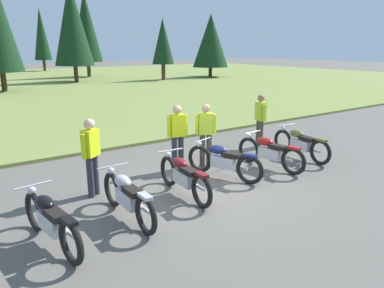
% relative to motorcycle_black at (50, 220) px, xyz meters
% --- Properties ---
extents(ground_plane, '(140.00, 140.00, 0.00)m').
position_rel_motorcycle_black_xyz_m(ground_plane, '(3.50, 0.52, -0.44)').
color(ground_plane, '#605B54').
extents(grass_moorland, '(80.00, 44.00, 0.10)m').
position_rel_motorcycle_black_xyz_m(grass_moorland, '(3.50, 26.67, -0.39)').
color(grass_moorland, olive).
rests_on(grass_moorland, ground).
extents(motorcycle_black, '(0.65, 2.09, 0.88)m').
position_rel_motorcycle_black_xyz_m(motorcycle_black, '(0.00, 0.00, 0.00)').
color(motorcycle_black, black).
rests_on(motorcycle_black, ground).
extents(motorcycle_silver, '(0.62, 2.10, 0.88)m').
position_rel_motorcycle_black_xyz_m(motorcycle_silver, '(1.40, 0.17, 0.00)').
color(motorcycle_silver, black).
rests_on(motorcycle_silver, ground).
extents(motorcycle_maroon, '(0.62, 2.10, 0.88)m').
position_rel_motorcycle_black_xyz_m(motorcycle_maroon, '(2.84, 0.49, 0.00)').
color(motorcycle_maroon, black).
rests_on(motorcycle_maroon, ground).
extents(motorcycle_navy, '(0.88, 2.02, 0.88)m').
position_rel_motorcycle_black_xyz_m(motorcycle_navy, '(4.23, 0.86, 0.00)').
color(motorcycle_navy, black).
rests_on(motorcycle_navy, ground).
extents(motorcycle_red, '(0.63, 2.10, 0.88)m').
position_rel_motorcycle_black_xyz_m(motorcycle_red, '(5.70, 0.74, 0.00)').
color(motorcycle_red, black).
rests_on(motorcycle_red, ground).
extents(motorcycle_olive, '(0.62, 2.10, 0.88)m').
position_rel_motorcycle_black_xyz_m(motorcycle_olive, '(7.06, 0.86, 0.00)').
color(motorcycle_olive, black).
rests_on(motorcycle_olive, ground).
extents(rider_in_hivis_vest, '(0.32, 0.53, 1.67)m').
position_rel_motorcycle_black_xyz_m(rider_in_hivis_vest, '(6.91, 2.33, 0.51)').
color(rider_in_hivis_vest, '#4C4233').
rests_on(rider_in_hivis_vest, ground).
extents(rider_near_row_end, '(0.54, 0.28, 1.67)m').
position_rel_motorcycle_black_xyz_m(rider_near_row_end, '(3.68, 2.02, 0.51)').
color(rider_near_row_end, '#2D2D38').
rests_on(rider_near_row_end, ground).
extents(rider_with_back_turned, '(0.49, 0.37, 1.67)m').
position_rel_motorcycle_black_xyz_m(rider_with_back_turned, '(4.41, 1.80, 0.51)').
color(rider_with_back_turned, '#4C4233').
rests_on(rider_with_back_turned, ground).
extents(rider_checking_bike, '(0.47, 0.39, 1.67)m').
position_rel_motorcycle_black_xyz_m(rider_checking_bike, '(1.27, 1.59, 0.51)').
color(rider_checking_bike, '#2D2D38').
rests_on(rider_checking_bike, ground).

